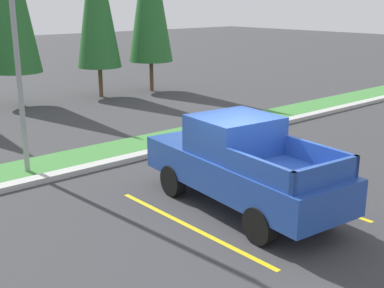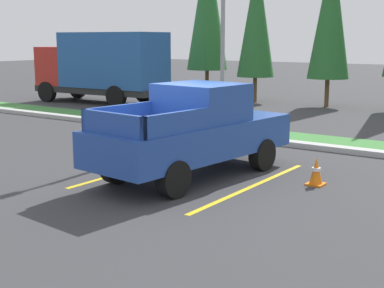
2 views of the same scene
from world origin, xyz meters
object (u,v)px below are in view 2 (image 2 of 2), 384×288
Objects in this scene: street_light at (221,1)px; cypress_tree_center at (331,12)px; pickup_truck_main at (194,131)px; cypress_tree_leftmost at (207,5)px; cargo_truck_distant at (103,65)px; cypress_tree_left_inner at (256,17)px; traffic_cone at (316,172)px.

cypress_tree_center is at bearing 88.70° from street_light.
pickup_truck_main is 14.84m from cypress_tree_center.
pickup_truck_main is at bearing -57.40° from cypress_tree_leftmost.
street_light reaches higher than cargo_truck_distant.
cypress_tree_leftmost is 6.87m from cypress_tree_center.
street_light is 8.93m from cypress_tree_center.
street_light is at bearing -24.18° from cargo_truck_distant.
cargo_truck_distant is at bearing -142.56° from cypress_tree_left_inner.
cargo_truck_distant is 17.12m from traffic_cone.
street_light is 9.40m from cypress_tree_left_inner.
pickup_truck_main is 6.81m from street_light.
cypress_tree_leftmost is 3.30m from cypress_tree_left_inner.
pickup_truck_main reaches higher than traffic_cone.
traffic_cone is at bearing -56.57° from cypress_tree_left_inner.
cargo_truck_distant is at bearing 141.63° from pickup_truck_main.
pickup_truck_main is at bearing -80.12° from cypress_tree_center.
cypress_tree_left_inner reaches higher than cargo_truck_distant.
cargo_truck_distant is at bearing 155.82° from street_light.
cypress_tree_center is (-2.49, 14.27, 3.23)m from pickup_truck_main.
cargo_truck_distant is 0.99× the size of cypress_tree_left_inner.
traffic_cone is (2.60, 0.84, -0.75)m from pickup_truck_main.
cypress_tree_left_inner is (3.18, -0.50, -0.73)m from cypress_tree_leftmost.
cypress_tree_left_inner is at bearing 123.43° from traffic_cone.
cypress_tree_center is (9.57, 4.72, 2.42)m from cargo_truck_distant.
pickup_truck_main is at bearing -162.18° from traffic_cone.
traffic_cone is at bearing 17.82° from pickup_truck_main.
cypress_tree_left_inner is 3.66m from cypress_tree_center.
street_light reaches higher than traffic_cone.
cypress_tree_leftmost reaches higher than traffic_cone.
cypress_tree_center is 14.91m from traffic_cone.
cypress_tree_center is at bearing 99.88° from pickup_truck_main.
street_light reaches higher than cypress_tree_center.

